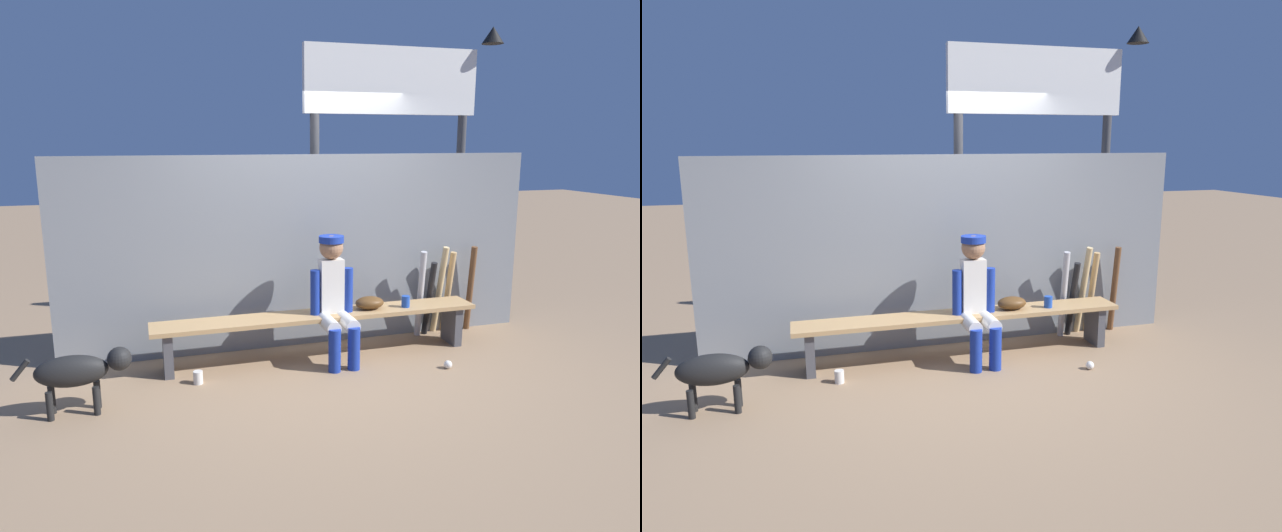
% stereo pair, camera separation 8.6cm
% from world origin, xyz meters
% --- Properties ---
extents(ground_plane, '(30.00, 30.00, 0.00)m').
position_xyz_m(ground_plane, '(0.00, 0.00, 0.00)').
color(ground_plane, '#937556').
extents(chainlink_fence, '(4.70, 0.03, 1.87)m').
position_xyz_m(chainlink_fence, '(0.00, 0.40, 0.94)').
color(chainlink_fence, gray).
rests_on(chainlink_fence, ground_plane).
extents(dugout_bench, '(3.07, 0.36, 0.43)m').
position_xyz_m(dugout_bench, '(0.00, 0.00, 0.35)').
color(dugout_bench, tan).
rests_on(dugout_bench, ground_plane).
extents(player_seated, '(0.41, 0.55, 1.16)m').
position_xyz_m(player_seated, '(0.11, -0.11, 0.62)').
color(player_seated, silver).
rests_on(player_seated, ground_plane).
extents(baseball_glove, '(0.28, 0.20, 0.12)m').
position_xyz_m(baseball_glove, '(0.49, 0.00, 0.49)').
color(baseball_glove, '#593819').
rests_on(baseball_glove, dugout_bench).
extents(bat_aluminum_silver, '(0.09, 0.20, 0.92)m').
position_xyz_m(bat_aluminum_silver, '(1.15, 0.24, 0.46)').
color(bat_aluminum_silver, '#B7B7BC').
rests_on(bat_aluminum_silver, ground_plane).
extents(bat_aluminum_black, '(0.08, 0.21, 0.80)m').
position_xyz_m(bat_aluminum_black, '(1.26, 0.25, 0.40)').
color(bat_aluminum_black, black).
rests_on(bat_aluminum_black, ground_plane).
extents(bat_wood_natural, '(0.10, 0.24, 0.94)m').
position_xyz_m(bat_wood_natural, '(1.40, 0.30, 0.47)').
color(bat_wood_natural, tan).
rests_on(bat_wood_natural, ground_plane).
extents(bat_wood_tan, '(0.09, 0.20, 0.88)m').
position_xyz_m(bat_wood_tan, '(1.51, 0.31, 0.44)').
color(bat_wood_tan, tan).
rests_on(bat_wood_tan, ground_plane).
extents(bat_wood_dark, '(0.08, 0.14, 0.92)m').
position_xyz_m(bat_wood_dark, '(1.77, 0.31, 0.46)').
color(bat_wood_dark, brown).
rests_on(bat_wood_dark, ground_plane).
extents(baseball, '(0.07, 0.07, 0.07)m').
position_xyz_m(baseball, '(1.01, -0.61, 0.04)').
color(baseball, white).
rests_on(baseball, ground_plane).
extents(cup_on_ground, '(0.08, 0.08, 0.11)m').
position_xyz_m(cup_on_ground, '(-1.16, -0.29, 0.06)').
color(cup_on_ground, silver).
rests_on(cup_on_ground, ground_plane).
extents(cup_on_bench, '(0.08, 0.08, 0.11)m').
position_xyz_m(cup_on_bench, '(0.85, -0.04, 0.48)').
color(cup_on_bench, '#1E47AD').
rests_on(cup_on_bench, dugout_bench).
extents(scoreboard, '(2.26, 0.27, 3.22)m').
position_xyz_m(scoreboard, '(1.22, 1.06, 2.26)').
color(scoreboard, '#3F3F42').
rests_on(scoreboard, ground_plane).
extents(dog, '(0.84, 0.20, 0.49)m').
position_xyz_m(dog, '(-2.04, -0.59, 0.34)').
color(dog, black).
rests_on(dog, ground_plane).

